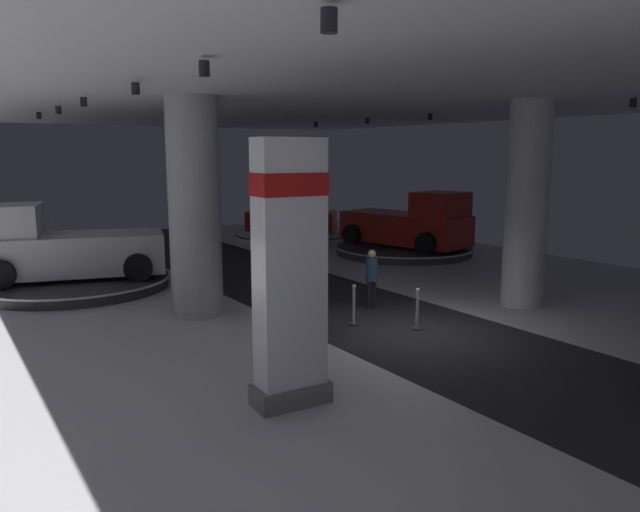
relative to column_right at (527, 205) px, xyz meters
The scene contains 15 objects.
ground 5.02m from the column_right, behind, with size 24.00×44.00×0.06m.
ceiling_with_spotlights 5.03m from the column_right, behind, with size 24.00×44.00×0.39m.
column_right is the anchor object (origin of this frame).
column_left 8.76m from the column_right, 152.95° to the left, with size 1.31×1.31×5.50m.
brand_sign_pylon 9.00m from the column_right, 165.37° to the right, with size 1.30×0.71×4.36m.
display_platform_far_left 13.48m from the column_right, 137.83° to the left, with size 5.68×5.68×0.33m.
pickup_truck_far_left 13.61m from the column_right, 138.43° to the left, with size 5.67×3.77×2.30m.
display_platform_deep_right 14.97m from the column_right, 84.71° to the left, with size 5.49×5.49×0.27m.
display_car_deep_right 14.86m from the column_right, 84.81° to the left, with size 4.34×4.13×1.71m.
display_platform_far_right 9.16m from the column_right, 70.38° to the left, with size 5.68×5.68×0.32m.
pickup_truck_far_right 8.65m from the column_right, 69.23° to the left, with size 3.56×5.63×2.30m.
visitor_walking_near 7.11m from the column_right, 131.93° to the left, with size 0.32×0.32×1.59m.
visitor_walking_far 4.57m from the column_right, 151.65° to the left, with size 0.32×0.32×1.59m.
stanchion_a 4.67m from the column_right, behind, with size 0.28×0.28×1.01m.
stanchion_c 5.65m from the column_right, 169.59° to the left, with size 0.28×0.28×1.01m.
Camera 1 is at (-9.37, -10.21, 4.13)m, focal length 34.14 mm.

